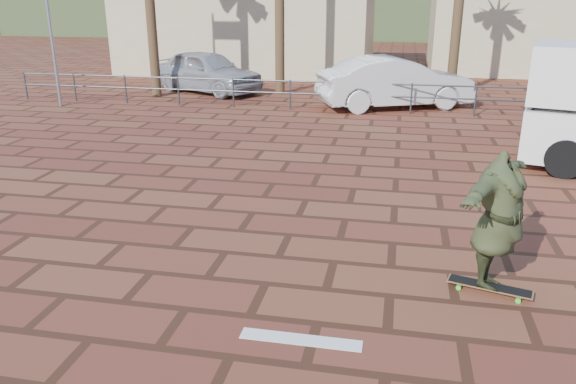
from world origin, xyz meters
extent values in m
plane|color=brown|center=(0.00, 0.00, 0.00)|extent=(120.00, 120.00, 0.00)
cube|color=white|center=(0.70, -1.20, 0.00)|extent=(1.40, 0.22, 0.01)
cylinder|color=#47494F|center=(-12.00, 12.00, 0.50)|extent=(0.06, 0.06, 1.00)
cylinder|color=#47494F|center=(-10.00, 12.00, 0.50)|extent=(0.06, 0.06, 1.00)
cylinder|color=#47494F|center=(-8.00, 12.00, 0.50)|extent=(0.06, 0.06, 1.00)
cylinder|color=#47494F|center=(-6.00, 12.00, 0.50)|extent=(0.06, 0.06, 1.00)
cylinder|color=#47494F|center=(-4.00, 12.00, 0.50)|extent=(0.06, 0.06, 1.00)
cylinder|color=#47494F|center=(-2.00, 12.00, 0.50)|extent=(0.06, 0.06, 1.00)
cylinder|color=#47494F|center=(0.00, 12.00, 0.50)|extent=(0.06, 0.06, 1.00)
cylinder|color=#47494F|center=(2.00, 12.00, 0.50)|extent=(0.06, 0.06, 1.00)
cylinder|color=#47494F|center=(4.00, 12.00, 0.50)|extent=(0.06, 0.06, 1.00)
cylinder|color=#47494F|center=(6.00, 12.00, 0.50)|extent=(0.06, 0.06, 1.00)
cylinder|color=#47494F|center=(0.00, 12.00, 0.95)|extent=(24.00, 0.05, 0.05)
cylinder|color=#47494F|center=(0.00, 12.00, 0.55)|extent=(24.00, 0.05, 0.05)
cylinder|color=brown|center=(-7.50, 13.50, 3.50)|extent=(0.36, 0.36, 7.00)
cylinder|color=brown|center=(3.50, 15.50, 3.25)|extent=(0.36, 0.36, 6.50)
cube|color=beige|center=(-6.00, 22.00, 2.00)|extent=(12.00, 7.00, 4.00)
cube|color=beige|center=(8.00, 24.00, 2.25)|extent=(10.00, 6.00, 4.50)
cube|color=#384C28|center=(0.00, 50.00, 3.00)|extent=(70.00, 18.00, 6.00)
cube|color=olive|center=(2.95, 0.34, 0.09)|extent=(1.10, 0.52, 0.02)
cube|color=black|center=(2.95, 0.34, 0.10)|extent=(1.06, 0.49, 0.00)
cube|color=silver|center=(2.59, 0.44, 0.06)|extent=(0.10, 0.19, 0.03)
cube|color=silver|center=(3.31, 0.24, 0.06)|extent=(0.10, 0.19, 0.03)
cylinder|color=#3CDF2F|center=(2.56, 0.33, 0.03)|extent=(0.07, 0.05, 0.07)
cylinder|color=#3CDF2F|center=(2.62, 0.54, 0.03)|extent=(0.07, 0.05, 0.07)
cylinder|color=#3CDF2F|center=(3.28, 0.13, 0.03)|extent=(0.07, 0.05, 0.07)
cylinder|color=#3CDF2F|center=(3.34, 0.34, 0.03)|extent=(0.07, 0.05, 0.07)
imported|color=#333A1F|center=(2.95, 0.34, 1.02)|extent=(1.50, 2.30, 1.83)
cube|color=white|center=(5.35, 6.89, 2.08)|extent=(2.19, 2.63, 1.25)
cube|color=black|center=(4.69, 7.06, 1.61)|extent=(0.52, 1.72, 0.67)
cylinder|color=black|center=(5.16, 5.81, 0.42)|extent=(0.88, 0.49, 0.83)
cylinder|color=black|center=(5.73, 7.91, 0.42)|extent=(0.88, 0.49, 0.83)
imported|color=#A1A3A8|center=(-5.93, 14.85, 0.82)|extent=(5.14, 3.88, 1.63)
imported|color=silver|center=(1.45, 13.00, 0.86)|extent=(5.52, 3.76, 1.72)
camera|label=1|loc=(1.63, -6.58, 3.73)|focal=35.00mm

